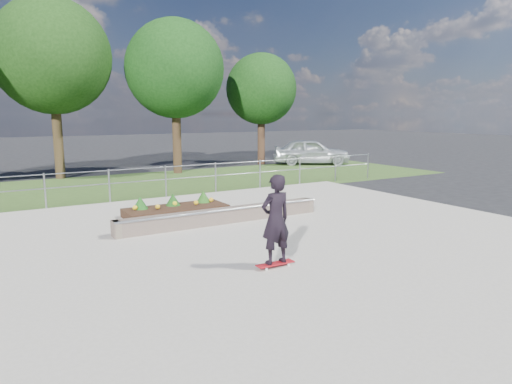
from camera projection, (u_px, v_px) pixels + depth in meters
ground at (283, 251)px, 10.25m from camera, size 120.00×120.00×0.00m
grass_verge at (138, 185)px, 19.53m from camera, size 30.00×8.00×0.02m
concrete_slab at (283, 249)px, 10.24m from camera, size 15.00×15.00×0.06m
fence at (166, 177)px, 16.45m from camera, size 20.06×0.06×1.20m
tree_mid_left at (52, 56)px, 20.69m from camera, size 5.25×5.25×8.25m
tree_mid_right at (175, 69)px, 22.71m from camera, size 4.90×4.90×7.70m
tree_far_right at (261, 89)px, 27.15m from camera, size 4.20×4.20×6.60m
grind_ledge at (223, 216)px, 12.56m from camera, size 6.00×0.44×0.43m
planter_bed at (176, 209)px, 13.60m from camera, size 3.00×1.20×0.61m
skateboarder at (276, 220)px, 8.81m from camera, size 0.80×0.44×1.84m
parked_car at (311, 152)px, 27.60m from camera, size 4.91×3.95×1.57m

